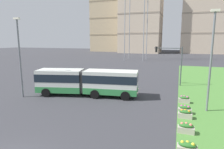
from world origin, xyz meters
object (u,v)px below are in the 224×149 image
flower_planter_1 (187,148)px  apartment_tower_west (112,12)px  traffic_light_far_right (172,59)px  articulated_bus (87,82)px  streetlight_median (211,58)px  car_maroon_sedan (86,75)px  streetlight_left (20,55)px  apartment_tower_centre (204,5)px  flower_planter_3 (185,114)px  apartment_tower_westcentre (141,16)px  flower_planter_5 (184,99)px  flower_planter_4 (185,109)px  flower_planter_2 (186,128)px

flower_planter_1 → apartment_tower_west: size_ratio=0.02×
traffic_light_far_right → apartment_tower_west: (-37.20, 80.87, 18.78)m
articulated_bus → streetlight_median: size_ratio=1.35×
articulated_bus → car_maroon_sedan: 9.23m
car_maroon_sedan → streetlight_left: 12.15m
car_maroon_sedan → apartment_tower_centre: bearing=73.3°
streetlight_median → apartment_tower_west: 100.99m
flower_planter_3 → streetlight_left: streetlight_left is taller
articulated_bus → apartment_tower_westcentre: apartment_tower_westcentre is taller
streetlight_left → apartment_tower_westcentre: apartment_tower_westcentre is taller
traffic_light_far_right → streetlight_median: size_ratio=0.62×
car_maroon_sedan → apartment_tower_westcentre: bearing=94.1°
flower_planter_5 → apartment_tower_west: bearing=113.6°
articulated_bus → flower_planter_3: size_ratio=10.97×
articulated_bus → flower_planter_5: 10.82m
streetlight_median → apartment_tower_centre: apartment_tower_centre is taller
flower_planter_5 → apartment_tower_centre: apartment_tower_centre is taller
flower_planter_1 → flower_planter_4: bearing=90.0°
flower_planter_2 → apartment_tower_west: apartment_tower_west is taller
apartment_tower_westcentre → apartment_tower_centre: apartment_tower_centre is taller
traffic_light_far_right → apartment_tower_centre: 83.38m
apartment_tower_westcentre → streetlight_median: bearing=-75.1°
flower_planter_4 → flower_planter_2: bearing=-90.0°
streetlight_left → apartment_tower_centre: 97.49m
apartment_tower_centre → flower_planter_5: bearing=-96.0°
flower_planter_1 → flower_planter_4: (0.00, 6.52, 0.00)m
flower_planter_3 → apartment_tower_centre: size_ratio=0.02×
flower_planter_3 → flower_planter_4: size_ratio=1.00×
car_maroon_sedan → articulated_bus: bearing=-62.6°
car_maroon_sedan → streetlight_left: streetlight_left is taller
traffic_light_far_right → flower_planter_2: bearing=-83.5°
flower_planter_2 → traffic_light_far_right: size_ratio=0.20×
flower_planter_2 → streetlight_left: bearing=169.1°
apartment_tower_centre → traffic_light_far_right: bearing=-97.8°
flower_planter_2 → apartment_tower_westcentre: apartment_tower_westcentre is taller
flower_planter_2 → streetlight_left: streetlight_left is taller
streetlight_left → streetlight_median: streetlight_median is taller
apartment_tower_westcentre → flower_planter_1: bearing=-77.5°
flower_planter_2 → streetlight_left: (-17.42, 3.37, 4.42)m
car_maroon_sedan → flower_planter_3: (14.96, -11.78, -0.33)m
articulated_bus → apartment_tower_westcentre: (-9.58, 82.26, 17.05)m
articulated_bus → flower_planter_5: size_ratio=10.97×
articulated_bus → flower_planter_3: (10.73, -3.62, -1.23)m
flower_planter_4 → apartment_tower_west: (-38.92, 91.95, 22.19)m
flower_planter_2 → flower_planter_3: bearing=90.0°
traffic_light_far_right → apartment_tower_centre: apartment_tower_centre is taller
car_maroon_sedan → flower_planter_2: (14.96, -14.54, -0.33)m
apartment_tower_westcentre → flower_planter_4: bearing=-76.5°
flower_planter_1 → traffic_light_far_right: traffic_light_far_right is taller
flower_planter_3 → apartment_tower_westcentre: size_ratio=0.03×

